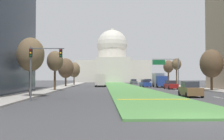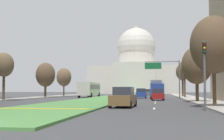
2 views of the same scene
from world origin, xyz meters
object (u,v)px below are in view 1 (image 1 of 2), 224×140
(street_tree_right_mid, at_px, (211,64))
(capitol_building, at_px, (112,64))
(street_tree_left_mid, at_px, (55,61))
(box_truck_delivery, at_px, (160,80))
(street_tree_left_near, at_px, (31,55))
(city_bus, at_px, (100,79))
(sedan_very_far, at_px, (134,82))
(street_tree_right_distant, at_px, (168,67))
(sedan_far_horizon, at_px, (148,82))
(street_tree_left_distant, at_px, (74,70))
(sedan_distant, at_px, (145,83))
(overhead_guide_sign, at_px, (168,66))
(traffic_light_near_left, at_px, (40,61))
(sedan_midblock, at_px, (171,85))
(street_tree_left_far, at_px, (66,68))
(street_tree_right_far, at_px, (177,64))
(sedan_lead_stopped, at_px, (190,90))

(street_tree_right_mid, bearing_deg, capitol_building, 98.54)
(street_tree_left_mid, relative_size, box_truck_delivery, 1.05)
(street_tree_left_near, distance_m, city_bus, 36.86)
(street_tree_left_mid, height_order, city_bus, street_tree_left_mid)
(sedan_very_far, bearing_deg, street_tree_right_distant, -62.01)
(street_tree_left_near, xyz_separation_m, sedan_far_horizon, (21.30, 44.91, -3.96))
(street_tree_left_distant, bearing_deg, sedan_distant, -33.17)
(street_tree_right_mid, height_order, sedan_very_far, street_tree_right_mid)
(overhead_guide_sign, relative_size, street_tree_right_distant, 0.92)
(street_tree_left_distant, distance_m, sedan_very_far, 23.60)
(street_tree_left_mid, distance_m, street_tree_right_mid, 25.99)
(street_tree_right_mid, height_order, sedan_distant, street_tree_right_mid)
(traffic_light_near_left, relative_size, sedan_midblock, 1.24)
(traffic_light_near_left, relative_size, street_tree_left_far, 0.75)
(sedan_far_horizon, bearing_deg, street_tree_right_far, -66.43)
(street_tree_right_far, bearing_deg, sedan_distant, -165.34)
(street_tree_left_mid, distance_m, street_tree_right_distant, 38.65)
(street_tree_left_far, bearing_deg, street_tree_left_near, -88.69)
(sedan_very_far, bearing_deg, street_tree_left_near, -107.94)
(traffic_light_near_left, distance_m, overhead_guide_sign, 37.72)
(street_tree_left_far, distance_m, sedan_far_horizon, 25.07)
(sedan_lead_stopped, bearing_deg, street_tree_right_mid, 57.60)
(street_tree_left_mid, height_order, street_tree_left_distant, street_tree_left_mid)
(street_tree_left_distant, height_order, sedan_distant, street_tree_left_distant)
(traffic_light_near_left, distance_m, street_tree_left_near, 4.94)
(sedan_lead_stopped, distance_m, city_bus, 37.32)
(street_tree_right_far, bearing_deg, sedan_far_horizon, 113.57)
(street_tree_left_far, relative_size, sedan_far_horizon, 1.62)
(street_tree_right_distant, xyz_separation_m, sedan_very_far, (-8.01, 15.07, -4.44))
(sedan_very_far, bearing_deg, traffic_light_near_left, -104.98)
(street_tree_right_far, relative_size, street_tree_left_distant, 1.07)
(street_tree_right_distant, bearing_deg, city_bus, -161.32)
(traffic_light_near_left, bearing_deg, street_tree_left_near, 115.28)
(sedan_distant, xyz_separation_m, sedan_very_far, (0.34, 26.14, -0.03))
(street_tree_left_far, relative_size, sedan_distant, 1.54)
(street_tree_left_distant, relative_size, city_bus, 0.59)
(sedan_far_horizon, bearing_deg, street_tree_right_mid, -81.61)
(street_tree_right_mid, height_order, street_tree_left_far, street_tree_left_far)
(sedan_midblock, xyz_separation_m, city_bus, (-13.66, 15.96, 0.99))
(street_tree_right_mid, bearing_deg, sedan_very_far, 99.46)
(sedan_lead_stopped, distance_m, box_truck_delivery, 29.52)
(street_tree_right_distant, bearing_deg, street_tree_left_near, -122.14)
(street_tree_right_mid, bearing_deg, street_tree_left_distant, 130.18)
(street_tree_left_distant, xyz_separation_m, sedan_very_far, (18.39, 14.34, -3.58))
(overhead_guide_sign, bearing_deg, street_tree_left_far, 164.74)
(capitol_building, bearing_deg, sedan_very_far, -82.45)
(sedan_midblock, xyz_separation_m, sedan_distant, (-3.04, 11.30, 0.04))
(street_tree_left_near, xyz_separation_m, street_tree_left_far, (-0.77, 33.60, -0.32))
(overhead_guide_sign, bearing_deg, street_tree_right_distant, 75.57)
(street_tree_left_mid, height_order, sedan_far_horizon, street_tree_left_mid)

